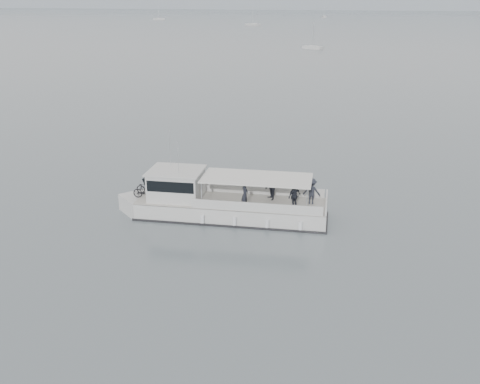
% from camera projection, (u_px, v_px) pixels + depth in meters
% --- Properties ---
extents(ground, '(1400.00, 1400.00, 0.00)m').
position_uv_depth(ground, '(195.00, 217.00, 30.75)').
color(ground, slate).
rests_on(ground, ground).
extents(tour_boat, '(12.39, 4.42, 5.15)m').
position_uv_depth(tour_boat, '(213.00, 202.00, 30.63)').
color(tour_boat, silver).
rests_on(tour_boat, ground).
extents(moored_fleet, '(326.52, 305.87, 9.29)m').
position_uv_depth(moored_fleet, '(394.00, 32.00, 188.61)').
color(moored_fleet, silver).
rests_on(moored_fleet, ground).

